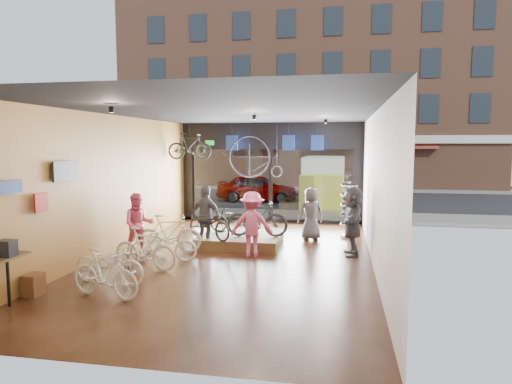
% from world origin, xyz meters
% --- Properties ---
extents(ground_plane, '(7.00, 12.00, 0.04)m').
position_xyz_m(ground_plane, '(0.00, 0.00, -0.02)').
color(ground_plane, black).
rests_on(ground_plane, ground).
extents(ceiling, '(7.00, 12.00, 0.04)m').
position_xyz_m(ceiling, '(0.00, 0.00, 3.82)').
color(ceiling, black).
rests_on(ceiling, ground).
extents(wall_left, '(0.04, 12.00, 3.80)m').
position_xyz_m(wall_left, '(-3.52, 0.00, 1.90)').
color(wall_left, '#A76C39').
rests_on(wall_left, ground).
extents(wall_right, '(0.04, 12.00, 3.80)m').
position_xyz_m(wall_right, '(3.52, 0.00, 1.90)').
color(wall_right, beige).
rests_on(wall_right, ground).
extents(wall_back, '(7.00, 0.04, 3.80)m').
position_xyz_m(wall_back, '(0.00, -6.02, 1.90)').
color(wall_back, beige).
rests_on(wall_back, ground).
extents(storefront, '(7.00, 0.26, 3.80)m').
position_xyz_m(storefront, '(0.00, 6.00, 1.90)').
color(storefront, black).
rests_on(storefront, ground).
extents(exit_sign, '(0.35, 0.06, 0.18)m').
position_xyz_m(exit_sign, '(-2.40, 5.88, 3.05)').
color(exit_sign, '#198C26').
rests_on(exit_sign, storefront).
extents(street_road, '(30.00, 18.00, 0.02)m').
position_xyz_m(street_road, '(0.00, 15.00, -0.01)').
color(street_road, black).
rests_on(street_road, ground).
extents(sidewalk_near, '(30.00, 2.40, 0.12)m').
position_xyz_m(sidewalk_near, '(0.00, 7.20, 0.06)').
color(sidewalk_near, slate).
rests_on(sidewalk_near, ground).
extents(sidewalk_far, '(30.00, 2.00, 0.12)m').
position_xyz_m(sidewalk_far, '(0.00, 19.00, 0.06)').
color(sidewalk_far, slate).
rests_on(sidewalk_far, ground).
extents(opposite_building, '(26.00, 5.00, 14.00)m').
position_xyz_m(opposite_building, '(0.00, 21.50, 7.00)').
color(opposite_building, brown).
rests_on(opposite_building, ground).
extents(street_car, '(4.19, 1.69, 1.43)m').
position_xyz_m(street_car, '(-1.63, 12.00, 0.71)').
color(street_car, gray).
rests_on(street_car, street_road).
extents(box_truck, '(1.99, 5.98, 2.35)m').
position_xyz_m(box_truck, '(1.83, 11.00, 1.18)').
color(box_truck, silver).
rests_on(box_truck, street_road).
extents(floor_bike_1, '(1.69, 0.82, 0.98)m').
position_xyz_m(floor_bike_1, '(-1.81, -3.46, 0.49)').
color(floor_bike_1, beige).
rests_on(floor_bike_1, ground_plane).
extents(floor_bike_2, '(1.76, 0.78, 0.89)m').
position_xyz_m(floor_bike_2, '(-2.18, -2.61, 0.45)').
color(floor_bike_2, beige).
rests_on(floor_bike_2, ground_plane).
extents(floor_bike_3, '(1.75, 0.76, 1.02)m').
position_xyz_m(floor_bike_3, '(-1.90, -1.41, 0.51)').
color(floor_bike_3, beige).
rests_on(floor_bike_3, ground_plane).
extents(floor_bike_4, '(1.79, 0.93, 0.90)m').
position_xyz_m(floor_bike_4, '(-1.74, -0.64, 0.45)').
color(floor_bike_4, beige).
rests_on(floor_bike_4, ground_plane).
extents(floor_bike_5, '(1.85, 0.87, 1.07)m').
position_xyz_m(floor_bike_5, '(-1.95, 0.30, 0.53)').
color(floor_bike_5, beige).
rests_on(floor_bike_5, ground_plane).
extents(display_platform, '(2.40, 1.80, 0.30)m').
position_xyz_m(display_platform, '(-0.23, 1.55, 0.15)').
color(display_platform, '#4F341B').
rests_on(display_platform, ground_plane).
extents(display_bike_left, '(1.76, 1.43, 0.90)m').
position_xyz_m(display_bike_left, '(-0.99, 0.94, 0.75)').
color(display_bike_left, black).
rests_on(display_bike_left, display_platform).
extents(display_bike_mid, '(1.82, 0.64, 1.08)m').
position_xyz_m(display_bike_mid, '(0.30, 1.51, 0.84)').
color(display_bike_mid, black).
rests_on(display_bike_mid, display_platform).
extents(display_bike_right, '(1.58, 0.60, 0.82)m').
position_xyz_m(display_bike_right, '(-0.48, 2.03, 0.71)').
color(display_bike_right, black).
rests_on(display_bike_right, display_platform).
extents(customer_1, '(1.02, 0.94, 1.69)m').
position_xyz_m(customer_1, '(-2.66, -0.10, 0.84)').
color(customer_1, '#CC4C72').
rests_on(customer_1, ground_plane).
extents(customer_2, '(1.15, 0.80, 1.81)m').
position_xyz_m(customer_2, '(-1.15, 1.15, 0.90)').
color(customer_2, '#3F3F44').
rests_on(customer_2, ground_plane).
extents(customer_3, '(1.19, 0.77, 1.75)m').
position_xyz_m(customer_3, '(0.38, 0.30, 0.87)').
color(customer_3, '#CC4C72').
rests_on(customer_3, ground_plane).
extents(customer_4, '(0.94, 0.78, 1.65)m').
position_xyz_m(customer_4, '(1.78, 2.74, 0.83)').
color(customer_4, '#3F3F44').
rests_on(customer_4, ground_plane).
extents(customer_5, '(0.67, 1.77, 1.88)m').
position_xyz_m(customer_5, '(3.00, 0.98, 0.94)').
color(customer_5, '#3F3F44').
rests_on(customer_5, ground_plane).
extents(sunglasses_rack, '(0.64, 0.59, 1.80)m').
position_xyz_m(sunglasses_rack, '(2.95, 3.33, 0.90)').
color(sunglasses_rack, white).
rests_on(sunglasses_rack, ground_plane).
extents(wall_merch, '(0.40, 2.40, 2.60)m').
position_xyz_m(wall_merch, '(-3.38, -3.50, 1.30)').
color(wall_merch, navy).
rests_on(wall_merch, wall_left).
extents(penny_farthing, '(1.89, 0.06, 1.51)m').
position_xyz_m(penny_farthing, '(-0.27, 4.73, 2.50)').
color(penny_farthing, black).
rests_on(penny_farthing, ceiling).
extents(hung_bike, '(1.61, 0.57, 0.95)m').
position_xyz_m(hung_bike, '(-2.66, 4.20, 2.93)').
color(hung_bike, black).
rests_on(hung_bike, ceiling).
extents(jersey_left, '(0.45, 0.03, 0.55)m').
position_xyz_m(jersey_left, '(-1.35, 5.20, 3.05)').
color(jersey_left, '#1E3F99').
rests_on(jersey_left, ceiling).
extents(jersey_mid, '(0.45, 0.03, 0.55)m').
position_xyz_m(jersey_mid, '(0.78, 5.20, 3.05)').
color(jersey_mid, '#1E3F99').
rests_on(jersey_mid, ceiling).
extents(jersey_right, '(0.45, 0.03, 0.55)m').
position_xyz_m(jersey_right, '(1.82, 5.20, 3.05)').
color(jersey_right, '#1E3F99').
rests_on(jersey_right, ceiling).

